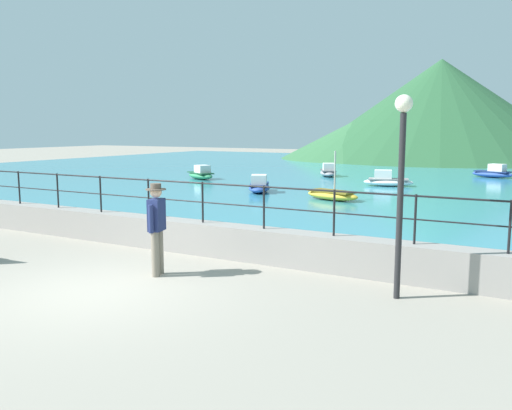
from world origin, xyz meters
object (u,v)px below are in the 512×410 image
object	(u,v)px
boat_1	(259,186)
boat_4	(332,195)
boat_5	(493,173)
boat_7	(328,172)
boat_6	(201,174)
boat_2	(387,180)
person_walking	(157,224)
lamp_post	(402,164)

from	to	relation	value
boat_1	boat_4	world-z (taller)	boat_4
boat_5	boat_7	size ratio (longest dim) A/B	1.00
boat_4	boat_6	xyz separation A→B (m)	(-9.33, 4.62, 0.07)
boat_4	boat_6	size ratio (longest dim) A/B	1.01
boat_1	boat_5	size ratio (longest dim) A/B	1.00
boat_5	boat_2	bearing A→B (deg)	-118.04
boat_5	boat_6	world-z (taller)	same
boat_5	boat_7	distance (m)	9.14
person_walking	boat_6	size ratio (longest dim) A/B	0.72
person_walking	boat_4	xyz separation A→B (m)	(-0.89, 11.39, -0.72)
person_walking	boat_7	size ratio (longest dim) A/B	0.71
lamp_post	person_walking	bearing A→B (deg)	-169.22
person_walking	boat_5	distance (m)	24.99
lamp_post	boat_1	size ratio (longest dim) A/B	1.33
boat_5	boat_4	bearing A→B (deg)	-108.18
person_walking	boat_1	world-z (taller)	person_walking
person_walking	boat_1	distance (m)	13.12
boat_2	boat_7	distance (m)	5.70
boat_2	boat_5	xyz separation A→B (m)	(3.93, 7.37, 0.00)
boat_2	boat_7	bearing A→B (deg)	140.65
lamp_post	boat_2	bearing A→B (deg)	106.01
boat_1	boat_6	bearing A→B (deg)	146.62
boat_2	boat_5	distance (m)	8.35
boat_1	boat_2	size ratio (longest dim) A/B	1.00
boat_1	boat_7	size ratio (longest dim) A/B	1.00
person_walking	boat_1	xyz separation A→B (m)	(-4.57, 12.28, -0.65)
lamp_post	boat_1	bearing A→B (deg)	127.77
boat_2	boat_4	xyz separation A→B (m)	(-0.46, -5.98, -0.07)
person_walking	boat_6	bearing A→B (deg)	122.58
lamp_post	boat_4	world-z (taller)	lamp_post
boat_5	boat_6	distance (m)	16.26
boat_1	boat_2	bearing A→B (deg)	50.86
boat_6	boat_7	world-z (taller)	same
boat_1	boat_6	distance (m)	6.77
boat_4	boat_6	bearing A→B (deg)	153.65
lamp_post	boat_2	distance (m)	17.31
boat_6	boat_4	bearing A→B (deg)	-26.35
boat_1	boat_2	distance (m)	6.55
boat_1	boat_5	world-z (taller)	same
lamp_post	boat_6	distance (m)	21.11
boat_6	boat_7	size ratio (longest dim) A/B	0.99
boat_2	boat_5	bearing A→B (deg)	61.96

